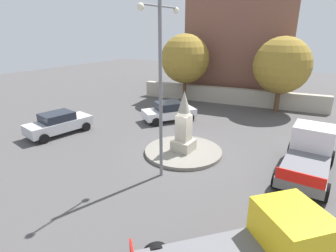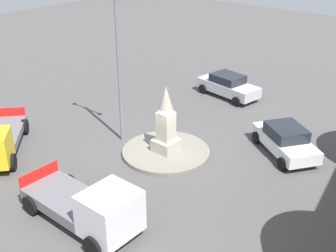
{
  "view_description": "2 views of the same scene",
  "coord_description": "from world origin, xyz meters",
  "px_view_note": "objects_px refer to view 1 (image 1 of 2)",
  "views": [
    {
      "loc": [
        -12.6,
        -7.18,
        6.83
      ],
      "look_at": [
        -0.96,
        0.44,
        1.88
      ],
      "focal_mm": 28.92,
      "sensor_mm": 36.0,
      "label": 1
    },
    {
      "loc": [
        12.7,
        -14.64,
        10.89
      ],
      "look_at": [
        0.91,
        -0.9,
        2.19
      ],
      "focal_mm": 46.08,
      "sensor_mm": 36.0,
      "label": 2
    }
  ],
  "objects_px": {
    "car_silver_waiting": "(59,123)",
    "truck_white_near_island": "(309,152)",
    "monument": "(184,125)",
    "car_white_parked_left": "(169,111)",
    "streetlamp": "(160,78)",
    "truck_yellow_parked_right": "(258,247)",
    "tree_mid_cluster": "(185,59)",
    "corner_building": "(242,45)",
    "tree_near_wall": "(282,65)"
  },
  "relations": [
    {
      "from": "car_silver_waiting",
      "to": "truck_white_near_island",
      "type": "bearing_deg",
      "value": -75.89
    },
    {
      "from": "monument",
      "to": "car_white_parked_left",
      "type": "distance_m",
      "value": 6.15
    },
    {
      "from": "monument",
      "to": "car_white_parked_left",
      "type": "height_order",
      "value": "monument"
    },
    {
      "from": "streetlamp",
      "to": "car_silver_waiting",
      "type": "height_order",
      "value": "streetlamp"
    },
    {
      "from": "monument",
      "to": "truck_yellow_parked_right",
      "type": "distance_m",
      "value": 8.54
    },
    {
      "from": "streetlamp",
      "to": "tree_mid_cluster",
      "type": "bearing_deg",
      "value": 25.57
    },
    {
      "from": "monument",
      "to": "tree_mid_cluster",
      "type": "xyz_separation_m",
      "value": [
        10.55,
        6.02,
        2.45
      ]
    },
    {
      "from": "car_silver_waiting",
      "to": "truck_yellow_parked_right",
      "type": "bearing_deg",
      "value": -105.24
    },
    {
      "from": "monument",
      "to": "truck_yellow_parked_right",
      "type": "bearing_deg",
      "value": -135.24
    },
    {
      "from": "streetlamp",
      "to": "corner_building",
      "type": "xyz_separation_m",
      "value": [
        20.52,
        3.34,
        0.37
      ]
    },
    {
      "from": "tree_mid_cluster",
      "to": "truck_white_near_island",
      "type": "bearing_deg",
      "value": -125.39
    },
    {
      "from": "truck_yellow_parked_right",
      "to": "tree_mid_cluster",
      "type": "bearing_deg",
      "value": 35.9
    },
    {
      "from": "car_silver_waiting",
      "to": "truck_white_near_island",
      "type": "xyz_separation_m",
      "value": [
        3.79,
        -15.09,
        0.2
      ]
    },
    {
      "from": "monument",
      "to": "streetlamp",
      "type": "bearing_deg",
      "value": -172.32
    },
    {
      "from": "monument",
      "to": "tree_mid_cluster",
      "type": "relative_size",
      "value": 0.54
    },
    {
      "from": "streetlamp",
      "to": "tree_near_wall",
      "type": "bearing_deg",
      "value": -8.3
    },
    {
      "from": "corner_building",
      "to": "tree_near_wall",
      "type": "height_order",
      "value": "corner_building"
    },
    {
      "from": "car_white_parked_left",
      "to": "tree_mid_cluster",
      "type": "bearing_deg",
      "value": 18.91
    },
    {
      "from": "truck_yellow_parked_right",
      "to": "tree_near_wall",
      "type": "bearing_deg",
      "value": 10.83
    },
    {
      "from": "monument",
      "to": "truck_white_near_island",
      "type": "relative_size",
      "value": 0.66
    },
    {
      "from": "monument",
      "to": "streetlamp",
      "type": "xyz_separation_m",
      "value": [
        -2.83,
        -0.38,
        3.1
      ]
    },
    {
      "from": "monument",
      "to": "truck_white_near_island",
      "type": "height_order",
      "value": "monument"
    },
    {
      "from": "car_white_parked_left",
      "to": "corner_building",
      "type": "height_order",
      "value": "corner_building"
    },
    {
      "from": "tree_mid_cluster",
      "to": "car_white_parked_left",
      "type": "bearing_deg",
      "value": -161.09
    },
    {
      "from": "streetlamp",
      "to": "tree_near_wall",
      "type": "distance_m",
      "value": 14.99
    },
    {
      "from": "corner_building",
      "to": "tree_mid_cluster",
      "type": "bearing_deg",
      "value": 156.79
    },
    {
      "from": "car_silver_waiting",
      "to": "tree_mid_cluster",
      "type": "height_order",
      "value": "tree_mid_cluster"
    },
    {
      "from": "monument",
      "to": "car_silver_waiting",
      "type": "distance_m",
      "value": 9.01
    },
    {
      "from": "truck_yellow_parked_right",
      "to": "tree_near_wall",
      "type": "distance_m",
      "value": 18.6
    },
    {
      "from": "truck_white_near_island",
      "to": "truck_yellow_parked_right",
      "type": "height_order",
      "value": "truck_white_near_island"
    },
    {
      "from": "car_white_parked_left",
      "to": "tree_near_wall",
      "type": "relative_size",
      "value": 0.68
    },
    {
      "from": "truck_white_near_island",
      "to": "corner_building",
      "type": "height_order",
      "value": "corner_building"
    },
    {
      "from": "corner_building",
      "to": "truck_white_near_island",
      "type": "bearing_deg",
      "value": -149.71
    },
    {
      "from": "car_silver_waiting",
      "to": "corner_building",
      "type": "relative_size",
      "value": 0.43
    },
    {
      "from": "streetlamp",
      "to": "truck_white_near_island",
      "type": "height_order",
      "value": "streetlamp"
    },
    {
      "from": "car_silver_waiting",
      "to": "truck_yellow_parked_right",
      "type": "relative_size",
      "value": 0.83
    },
    {
      "from": "streetlamp",
      "to": "truck_yellow_parked_right",
      "type": "relative_size",
      "value": 1.48
    },
    {
      "from": "car_silver_waiting",
      "to": "tree_near_wall",
      "type": "height_order",
      "value": "tree_near_wall"
    },
    {
      "from": "car_white_parked_left",
      "to": "car_silver_waiting",
      "type": "height_order",
      "value": "car_silver_waiting"
    },
    {
      "from": "truck_white_near_island",
      "to": "corner_building",
      "type": "bearing_deg",
      "value": 30.29
    },
    {
      "from": "truck_white_near_island",
      "to": "corner_building",
      "type": "relative_size",
      "value": 0.51
    },
    {
      "from": "truck_white_near_island",
      "to": "tree_near_wall",
      "type": "relative_size",
      "value": 0.84
    },
    {
      "from": "tree_near_wall",
      "to": "monument",
      "type": "bearing_deg",
      "value": 168.02
    },
    {
      "from": "streetlamp",
      "to": "corner_building",
      "type": "relative_size",
      "value": 0.77
    },
    {
      "from": "streetlamp",
      "to": "car_silver_waiting",
      "type": "distance_m",
      "value": 10.01
    },
    {
      "from": "corner_building",
      "to": "car_silver_waiting",
      "type": "bearing_deg",
      "value": 163.68
    },
    {
      "from": "monument",
      "to": "truck_white_near_island",
      "type": "distance_m",
      "value": 6.64
    },
    {
      "from": "corner_building",
      "to": "tree_mid_cluster",
      "type": "height_order",
      "value": "corner_building"
    },
    {
      "from": "truck_white_near_island",
      "to": "car_white_parked_left",
      "type": "bearing_deg",
      "value": 74.71
    },
    {
      "from": "monument",
      "to": "streetlamp",
      "type": "relative_size",
      "value": 0.43
    }
  ]
}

